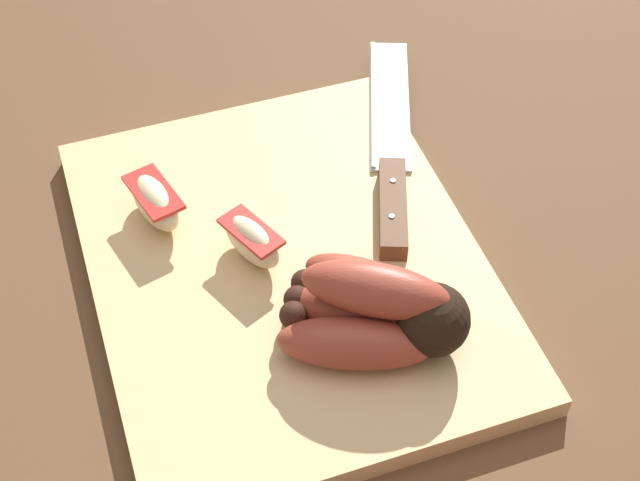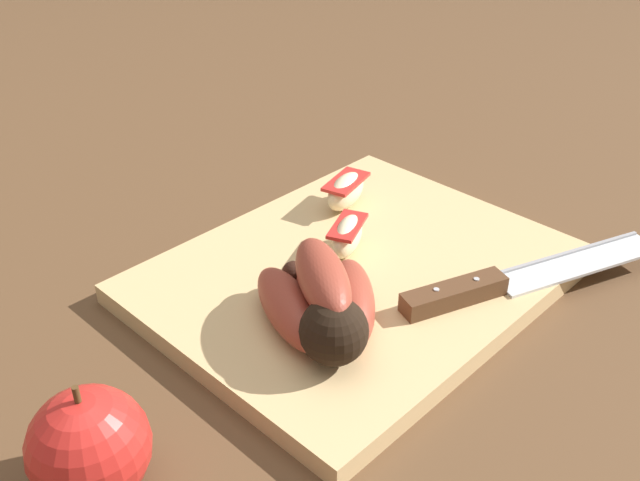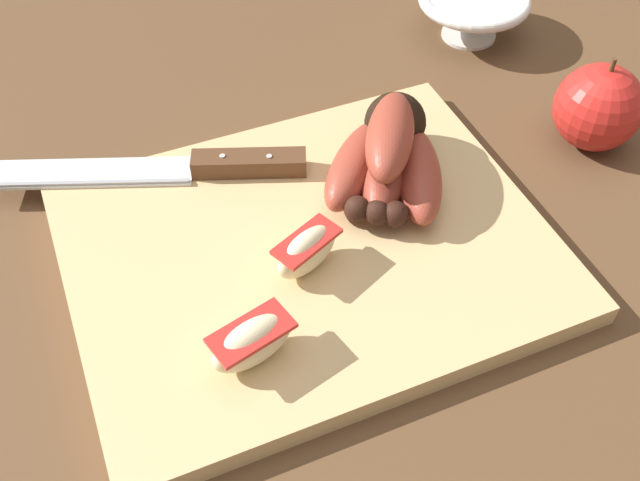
# 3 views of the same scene
# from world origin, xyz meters

# --- Properties ---
(ground_plane) EXTENTS (6.00, 6.00, 0.00)m
(ground_plane) POSITION_xyz_m (0.00, 0.00, 0.00)
(ground_plane) COLOR brown
(cutting_board) EXTENTS (0.38, 0.30, 0.02)m
(cutting_board) POSITION_xyz_m (-0.00, -0.02, 0.01)
(cutting_board) COLOR tan
(cutting_board) RESTS_ON ground_plane
(banana_bunch) EXTENTS (0.14, 0.14, 0.07)m
(banana_bunch) POSITION_xyz_m (0.09, 0.02, 0.05)
(banana_bunch) COLOR black
(banana_bunch) RESTS_ON cutting_board
(chefs_knife) EXTENTS (0.27, 0.13, 0.02)m
(chefs_knife) POSITION_xyz_m (-0.06, 0.10, 0.03)
(chefs_knife) COLOR silver
(chefs_knife) RESTS_ON cutting_board
(apple_wedge_near) EXTENTS (0.06, 0.05, 0.04)m
(apple_wedge_near) POSITION_xyz_m (-0.01, -0.04, 0.04)
(apple_wedge_near) COLOR beige
(apple_wedge_near) RESTS_ON cutting_board
(apple_wedge_middle) EXTENTS (0.07, 0.04, 0.04)m
(apple_wedge_middle) POSITION_xyz_m (-0.08, -0.11, 0.04)
(apple_wedge_middle) COLOR beige
(apple_wedge_middle) RESTS_ON cutting_board
(whole_apple) EXTENTS (0.08, 0.08, 0.09)m
(whole_apple) POSITION_xyz_m (0.30, 0.01, 0.04)
(whole_apple) COLOR red
(whole_apple) RESTS_ON ground_plane
(ceramic_bowl) EXTENTS (0.12, 0.12, 0.05)m
(ceramic_bowl) POSITION_xyz_m (0.29, 0.22, 0.03)
(ceramic_bowl) COLOR silver
(ceramic_bowl) RESTS_ON ground_plane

